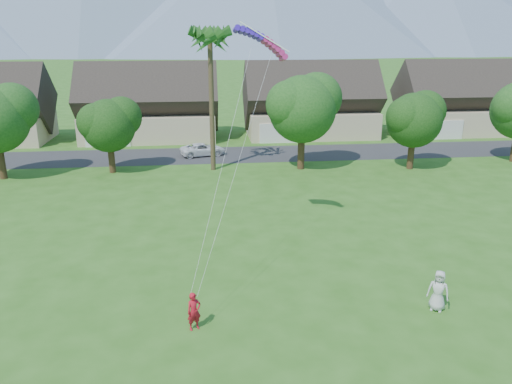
{
  "coord_description": "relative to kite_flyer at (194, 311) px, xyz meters",
  "views": [
    {
      "loc": [
        -2.66,
        -15.63,
        12.24
      ],
      "look_at": [
        0.0,
        10.0,
        3.8
      ],
      "focal_mm": 35.0,
      "sensor_mm": 36.0,
      "label": 1
    }
  ],
  "objects": [
    {
      "name": "parked_car",
      "position": [
        0.43,
        30.96,
        -0.23
      ],
      "size": [
        4.89,
        3.17,
        1.25
      ],
      "primitive_type": "imported",
      "rotation": [
        0.0,
        0.0,
        1.83
      ],
      "color": "white",
      "rests_on": "ground"
    },
    {
      "name": "ground",
      "position": [
        3.37,
        -3.04,
        -0.85
      ],
      "size": [
        500.0,
        500.0,
        0.0
      ],
      "primitive_type": "plane",
      "color": "#2D6019",
      "rests_on": "ground"
    },
    {
      "name": "fan_palm",
      "position": [
        1.37,
        25.46,
        10.95
      ],
      "size": [
        3.0,
        3.0,
        13.8
      ],
      "color": "#4C3D26",
      "rests_on": "ground"
    },
    {
      "name": "kite_flyer",
      "position": [
        0.0,
        0.0,
        0.0
      ],
      "size": [
        0.73,
        0.63,
        1.71
      ],
      "primitive_type": "imported",
      "rotation": [
        0.0,
        0.0,
        0.42
      ],
      "color": "red",
      "rests_on": "ground"
    },
    {
      "name": "tree_row",
      "position": [
        2.22,
        24.88,
        4.04
      ],
      "size": [
        62.27,
        6.67,
        8.45
      ],
      "color": "#47301C",
      "rests_on": "ground"
    },
    {
      "name": "parafoil_kite",
      "position": [
        3.94,
        9.06,
        10.88
      ],
      "size": [
        3.2,
        1.05,
        0.5
      ],
      "rotation": [
        0.0,
        0.0,
        -0.03
      ],
      "color": "#3F1BCD",
      "rests_on": "ground"
    },
    {
      "name": "houses_row",
      "position": [
        3.86,
        39.96,
        2.59
      ],
      "size": [
        72.75,
        8.19,
        8.86
      ],
      "color": "beige",
      "rests_on": "ground"
    },
    {
      "name": "street",
      "position": [
        3.37,
        30.96,
        -0.85
      ],
      "size": [
        90.0,
        7.0,
        0.01
      ],
      "primitive_type": "cube",
      "color": "#2D2D30",
      "rests_on": "ground"
    },
    {
      "name": "watcher",
      "position": [
        10.99,
        0.41,
        0.12
      ],
      "size": [
        1.14,
        1.03,
        1.95
      ],
      "primitive_type": "imported",
      "rotation": [
        0.0,
        0.0,
        -0.55
      ],
      "color": "silver",
      "rests_on": "ground"
    }
  ]
}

